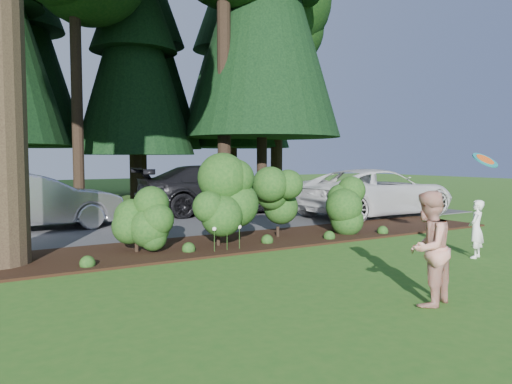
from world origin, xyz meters
The scene contains 11 objects.
ground centered at (0.00, 0.00, 0.00)m, with size 80.00×80.00×0.00m, color #295D1A.
mulch_bed centered at (0.00, 3.25, 0.03)m, with size 16.00×2.50×0.05m, color black.
driveway centered at (0.00, 7.50, 0.01)m, with size 22.00×6.00×0.03m, color #38383A.
shrub_row centered at (0.77, 3.14, 0.81)m, with size 6.53×1.60×1.61m.
lily_cluster centered at (-0.30, 2.40, 0.50)m, with size 0.69×0.09×0.57m.
car_silver_wagon centered at (-3.35, 7.85, 0.80)m, with size 1.64×4.70×1.55m, color #A9A9AE.
car_white_suv centered at (6.97, 5.34, 0.83)m, with size 2.64×5.72×1.59m, color silver.
car_dark_suv centered at (2.85, 8.84, 0.88)m, with size 2.37×5.83×1.69m, color black.
child centered at (3.67, -0.71, 0.58)m, with size 0.42×0.28×1.16m, color white.
adult centered at (0.24, -2.35, 0.78)m, with size 0.76×0.59×1.56m, color #B73418.
frisbee centered at (3.92, -0.69, 1.96)m, with size 0.53×0.46×0.30m.
Camera 1 is at (-5.23, -6.83, 2.01)m, focal length 35.00 mm.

